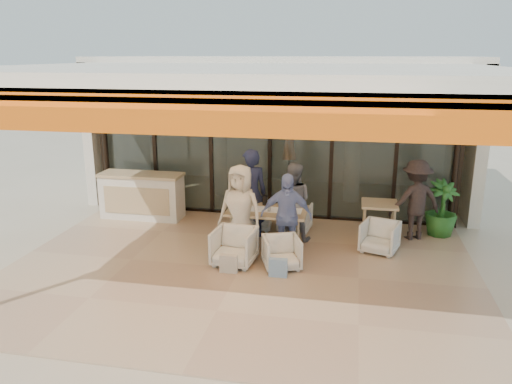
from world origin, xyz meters
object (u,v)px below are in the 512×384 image
at_px(side_chair, 380,236).
at_px(standing_woman, 416,200).
at_px(dining_table, 267,212).
at_px(diner_cream, 240,210).
at_px(potted_palm, 441,209).
at_px(host_counter, 142,196).
at_px(diner_grey, 292,202).
at_px(diner_navy, 250,194).
at_px(diner_periwinkle, 286,216).
at_px(chair_far_right, 295,217).
at_px(chair_far_left, 255,213).
at_px(chair_near_left, 234,245).
at_px(side_table, 379,208).
at_px(chair_near_right, 282,251).

distance_m(side_chair, standing_woman, 1.18).
height_order(dining_table, standing_woman, standing_woman).
bearing_deg(diner_cream, potted_palm, 35.97).
relative_size(host_counter, diner_grey, 1.18).
xyz_separation_m(diner_cream, standing_woman, (3.21, 1.41, -0.03)).
distance_m(diner_navy, diner_periwinkle, 1.24).
bearing_deg(chair_far_right, standing_woman, -173.31).
bearing_deg(dining_table, chair_far_left, 113.70).
distance_m(chair_near_left, side_chair, 2.74).
xyz_separation_m(host_counter, chair_far_left, (2.62, -0.19, -0.18)).
height_order(host_counter, chair_far_right, host_counter).
xyz_separation_m(chair_near_left, diner_grey, (0.84, 1.40, 0.42)).
bearing_deg(chair_far_right, dining_table, 72.22).
xyz_separation_m(chair_near_left, diner_navy, (0.00, 1.40, 0.55)).
distance_m(diner_navy, side_table, 2.57).
relative_size(diner_cream, side_table, 2.26).
relative_size(chair_far_right, diner_navy, 0.36).
height_order(chair_far_left, diner_grey, diner_grey).
xyz_separation_m(side_table, standing_woman, (0.68, 0.09, 0.17)).
xyz_separation_m(chair_near_right, standing_woman, (2.37, 1.91, 0.50)).
height_order(dining_table, chair_near_left, dining_table).
relative_size(dining_table, diner_cream, 0.89).
bearing_deg(side_chair, standing_woman, 68.15).
bearing_deg(host_counter, potted_palm, 1.07).
bearing_deg(host_counter, standing_woman, -1.80).
relative_size(diner_periwinkle, standing_woman, 0.97).
relative_size(diner_cream, potted_palm, 1.46).
relative_size(diner_grey, diner_cream, 0.93).
relative_size(dining_table, chair_far_right, 2.31).
bearing_deg(chair_near_right, chair_far_left, 93.43).
bearing_deg(side_table, side_chair, -90.00).
xyz_separation_m(chair_far_left, diner_navy, (0.00, -0.50, 0.56)).
distance_m(chair_far_left, standing_woman, 3.24).
distance_m(side_chair, potted_palm, 1.70).
bearing_deg(chair_near_left, potted_palm, 35.50).
relative_size(diner_periwinkle, potted_palm, 1.36).
xyz_separation_m(diner_cream, side_table, (2.52, 1.32, -0.21)).
distance_m(host_counter, chair_far_right, 3.48).
xyz_separation_m(host_counter, side_table, (5.15, -0.27, 0.11)).
xyz_separation_m(diner_grey, diner_periwinkle, (0.00, -0.90, 0.00)).
bearing_deg(standing_woman, chair_near_right, 16.75).
height_order(diner_periwinkle, potted_palm, diner_periwinkle).
xyz_separation_m(chair_near_left, side_table, (2.52, 1.82, 0.28)).
relative_size(diner_grey, potted_palm, 1.36).
bearing_deg(chair_near_right, diner_cream, 128.82).
bearing_deg(chair_near_right, diner_periwinkle, 69.58).
bearing_deg(side_table, dining_table, -157.69).
bearing_deg(diner_cream, side_table, 39.14).
bearing_deg(host_counter, chair_near_left, -38.55).
distance_m(chair_near_left, potted_palm, 4.37).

